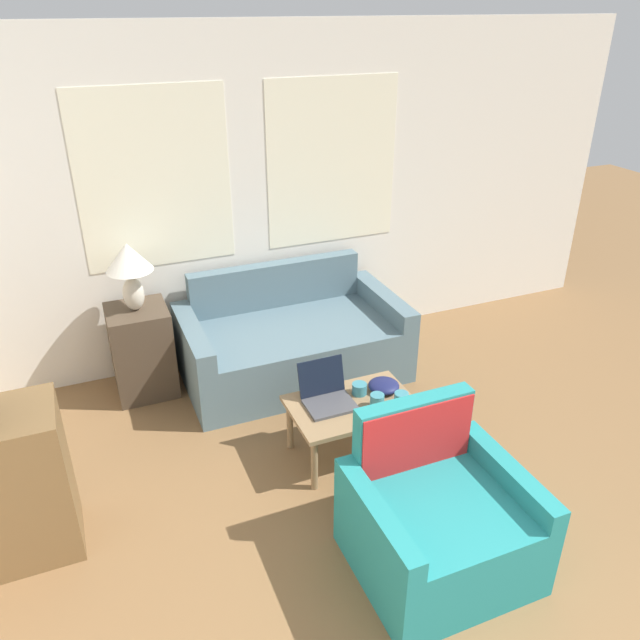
# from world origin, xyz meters

# --- Properties ---
(wall_back) EXTENTS (6.59, 0.06, 2.60)m
(wall_back) POSITION_xyz_m (-0.00, 3.98, 1.31)
(wall_back) COLOR white
(wall_back) RESTS_ON ground_plane
(couch) EXTENTS (1.71, 0.94, 0.82)m
(couch) POSITION_xyz_m (0.06, 3.49, 0.27)
(couch) COLOR slate
(couch) RESTS_ON ground_plane
(armchair) EXTENTS (0.87, 0.78, 0.85)m
(armchair) POSITION_xyz_m (0.10, 1.39, 0.27)
(armchair) COLOR teal
(armchair) RESTS_ON ground_plane
(side_table) EXTENTS (0.44, 0.44, 0.70)m
(side_table) POSITION_xyz_m (-1.07, 3.66, 0.35)
(side_table) COLOR #4C3D2D
(side_table) RESTS_ON ground_plane
(table_lamp) EXTENTS (0.33, 0.33, 0.51)m
(table_lamp) POSITION_xyz_m (-1.07, 3.66, 1.05)
(table_lamp) COLOR beige
(table_lamp) RESTS_ON side_table
(coffee_table) EXTENTS (0.81, 0.53, 0.40)m
(coffee_table) POSITION_xyz_m (0.07, 2.36, 0.35)
(coffee_table) COLOR #8E704C
(coffee_table) RESTS_ON ground_plane
(laptop) EXTENTS (0.31, 0.31, 0.25)m
(laptop) POSITION_xyz_m (-0.08, 2.44, 0.46)
(laptop) COLOR #47474C
(laptop) RESTS_ON coffee_table
(cup_navy) EXTENTS (0.09, 0.09, 0.09)m
(cup_navy) POSITION_xyz_m (0.20, 2.27, 0.45)
(cup_navy) COLOR teal
(cup_navy) RESTS_ON coffee_table
(cup_yellow) EXTENTS (0.09, 0.09, 0.09)m
(cup_yellow) POSITION_xyz_m (0.35, 2.23, 0.45)
(cup_yellow) COLOR teal
(cup_yellow) RESTS_ON coffee_table
(cup_white) EXTENTS (0.10, 0.10, 0.08)m
(cup_white) POSITION_xyz_m (0.16, 2.44, 0.44)
(cup_white) COLOR teal
(cup_white) RESTS_ON coffee_table
(snack_bowl) EXTENTS (0.21, 0.21, 0.07)m
(snack_bowl) POSITION_xyz_m (0.33, 2.42, 0.43)
(snack_bowl) COLOR #191E4C
(snack_bowl) RESTS_ON coffee_table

